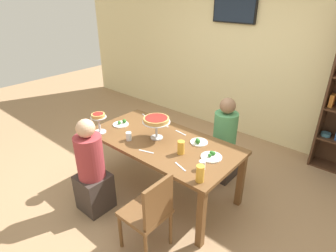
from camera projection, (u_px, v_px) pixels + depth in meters
The scene contains 21 objects.
ground_plane at pixel (163, 190), 3.62m from camera, with size 12.00×12.00×0.00m, color #9E7A56.
rear_partition at pixel (253, 54), 4.50m from camera, with size 8.00×0.12×2.80m, color beige.
dining_table at pixel (163, 146), 3.33m from camera, with size 1.82×0.93×0.74m.
television at pixel (235, 9), 4.35m from camera, with size 0.73×0.05×0.41m.
diner_far_right at pixel (224, 145), 3.68m from camera, with size 0.34×0.34×1.15m.
diner_near_left at pixel (92, 173), 3.13m from camera, with size 0.34×0.34×1.15m.
chair_near_right at pixel (150, 211), 2.59m from camera, with size 0.40×0.40×0.87m.
deep_dish_pizza_stand at pixel (156, 121), 3.25m from camera, with size 0.33×0.33×0.27m.
personal_pizza_stand at pixel (99, 119), 3.39m from camera, with size 0.19×0.19×0.25m.
salad_plate_near_diner at pixel (211, 156), 2.95m from camera, with size 0.23×0.23×0.06m.
salad_plate_far_diner at pixel (121, 124), 3.66m from camera, with size 0.21×0.21×0.07m.
salad_plate_spare at pixel (198, 142), 3.22m from camera, with size 0.20×0.20×0.07m.
beer_glass_amber_tall at pixel (200, 174), 2.55m from camera, with size 0.08×0.08×0.17m, color gold.
beer_glass_amber_short at pixel (181, 147), 2.99m from camera, with size 0.08×0.08×0.15m, color gold.
water_glass_clear_near at pixel (202, 165), 2.74m from camera, with size 0.07×0.07×0.09m, color white.
water_glass_clear_far at pixel (129, 136), 3.27m from camera, with size 0.07×0.07×0.10m, color white.
cutlery_fork_near at pixel (163, 125), 3.65m from camera, with size 0.18×0.02×0.01m, color silver.
cutlery_knife_near at pixel (181, 133), 3.45m from camera, with size 0.18×0.02×0.01m, color silver.
cutlery_fork_far at pixel (145, 116), 3.91m from camera, with size 0.18×0.02×0.01m, color silver.
cutlery_knife_far at pixel (146, 152), 3.06m from camera, with size 0.18×0.02×0.01m, color silver.
cutlery_spare_fork at pixel (180, 167), 2.80m from camera, with size 0.18×0.02×0.01m, color silver.
Camera 1 is at (1.92, -2.14, 2.34)m, focal length 29.83 mm.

